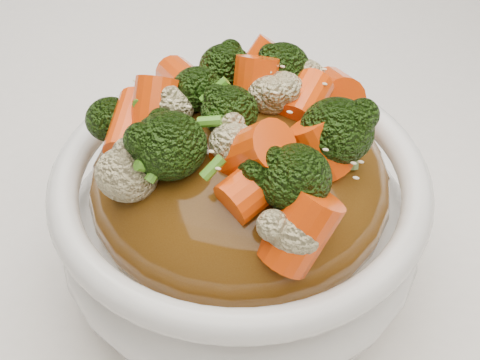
% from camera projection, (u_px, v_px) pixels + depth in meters
% --- Properties ---
extents(tablecloth, '(1.20, 0.80, 0.04)m').
position_uv_depth(tablecloth, '(268.00, 224.00, 0.44)').
color(tablecloth, white).
rests_on(tablecloth, dining_table).
extents(bowl, '(0.25, 0.25, 0.08)m').
position_uv_depth(bowl, '(240.00, 219.00, 0.37)').
color(bowl, white).
rests_on(bowl, tablecloth).
extents(sauce_base, '(0.20, 0.20, 0.09)m').
position_uv_depth(sauce_base, '(240.00, 184.00, 0.35)').
color(sauce_base, '#603910').
rests_on(sauce_base, bowl).
extents(carrots, '(0.20, 0.20, 0.05)m').
position_uv_depth(carrots, '(240.00, 96.00, 0.31)').
color(carrots, '#FF4A08').
rests_on(carrots, sauce_base).
extents(broccoli, '(0.20, 0.20, 0.04)m').
position_uv_depth(broccoli, '(240.00, 98.00, 0.31)').
color(broccoli, black).
rests_on(broccoli, sauce_base).
extents(cauliflower, '(0.20, 0.20, 0.03)m').
position_uv_depth(cauliflower, '(240.00, 101.00, 0.31)').
color(cauliflower, beige).
rests_on(cauliflower, sauce_base).
extents(scallions, '(0.15, 0.15, 0.02)m').
position_uv_depth(scallions, '(240.00, 95.00, 0.31)').
color(scallions, '#4B9321').
rests_on(scallions, sauce_base).
extents(sesame_seeds, '(0.18, 0.18, 0.01)m').
position_uv_depth(sesame_seeds, '(240.00, 95.00, 0.31)').
color(sesame_seeds, beige).
rests_on(sesame_seeds, sauce_base).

